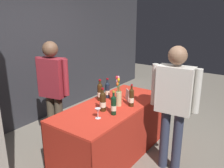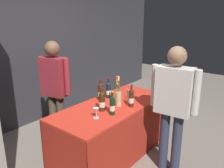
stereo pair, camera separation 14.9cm
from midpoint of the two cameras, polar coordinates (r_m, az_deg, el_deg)
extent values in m
plane|color=gray|center=(3.56, 1.26, -16.99)|extent=(12.00, 12.00, 0.00)
cube|color=#2D2D33|center=(4.42, -19.09, 9.49)|extent=(7.73, 0.12, 2.98)
cube|color=red|center=(3.20, 1.34, -5.38)|extent=(1.80, 0.78, 0.02)
cube|color=#A32519|center=(3.18, 6.97, -13.55)|extent=(1.80, 0.01, 0.76)
cube|color=#A32519|center=(3.59, -3.67, -9.76)|extent=(1.80, 0.01, 0.76)
cube|color=#A32519|center=(2.81, -10.39, -18.21)|extent=(0.01, 0.78, 0.76)
cube|color=#A32519|center=(4.05, 9.03, -6.73)|extent=(0.01, 0.78, 0.76)
cylinder|color=#192333|center=(3.43, 0.36, -1.80)|extent=(0.07, 0.07, 0.20)
sphere|color=#192333|center=(3.40, 0.36, -0.18)|extent=(0.07, 0.07, 0.07)
cylinder|color=#192333|center=(3.39, 0.36, 0.47)|extent=(0.03, 0.03, 0.08)
cylinder|color=maroon|center=(3.37, 0.37, 1.27)|extent=(0.03, 0.03, 0.02)
cylinder|color=beige|center=(3.43, 0.36, -2.06)|extent=(0.07, 0.07, 0.06)
cylinder|color=black|center=(2.86, 1.56, -5.63)|extent=(0.07, 0.07, 0.21)
sphere|color=black|center=(2.82, 1.58, -3.65)|extent=(0.07, 0.07, 0.07)
cylinder|color=black|center=(2.80, 1.59, -2.87)|extent=(0.03, 0.03, 0.08)
cylinder|color=#B7932D|center=(2.79, 1.60, -1.91)|extent=(0.03, 0.03, 0.02)
cylinder|color=beige|center=(2.86, 1.56, -5.94)|extent=(0.07, 0.07, 0.07)
cylinder|color=#38230F|center=(2.97, -1.03, -4.68)|extent=(0.08, 0.08, 0.21)
sphere|color=#38230F|center=(2.93, -1.04, -2.73)|extent=(0.08, 0.08, 0.08)
cylinder|color=#38230F|center=(2.92, -1.04, -2.02)|extent=(0.03, 0.03, 0.08)
cylinder|color=maroon|center=(2.91, -1.05, -1.13)|extent=(0.03, 0.03, 0.02)
cylinder|color=beige|center=(2.98, -1.03, -4.99)|extent=(0.08, 0.08, 0.07)
cylinder|color=#38230F|center=(3.12, 6.16, -3.74)|extent=(0.07, 0.07, 0.21)
sphere|color=#38230F|center=(3.08, 6.22, -1.88)|extent=(0.07, 0.07, 0.07)
cylinder|color=#38230F|center=(3.07, 6.24, -1.19)|extent=(0.02, 0.02, 0.08)
cylinder|color=maroon|center=(3.05, 6.27, -0.32)|extent=(0.03, 0.03, 0.02)
cylinder|color=beige|center=(3.12, 6.15, -4.03)|extent=(0.07, 0.07, 0.07)
cylinder|color=#38230F|center=(3.34, -1.52, -2.22)|extent=(0.08, 0.08, 0.22)
sphere|color=#38230F|center=(3.30, -1.53, -0.44)|extent=(0.08, 0.08, 0.08)
cylinder|color=#38230F|center=(3.29, -1.54, 0.21)|extent=(0.03, 0.03, 0.08)
cylinder|color=maroon|center=(3.28, -1.54, 1.01)|extent=(0.04, 0.04, 0.02)
cylinder|color=beige|center=(3.34, -1.52, -2.50)|extent=(0.08, 0.08, 0.07)
cylinder|color=silver|center=(2.81, -2.38, -8.36)|extent=(0.07, 0.07, 0.00)
cylinder|color=silver|center=(2.79, -2.39, -7.68)|extent=(0.01, 0.01, 0.07)
cone|color=silver|center=(2.77, -2.41, -6.49)|extent=(0.07, 0.07, 0.06)
cylinder|color=tan|center=(3.13, 2.99, -3.70)|extent=(0.08, 0.08, 0.20)
cylinder|color=#38722D|center=(3.08, 3.34, -1.42)|extent=(0.03, 0.04, 0.27)
ellipsoid|color=gold|center=(3.04, 3.01, 1.01)|extent=(0.03, 0.03, 0.05)
cylinder|color=#38722D|center=(3.10, 3.05, -1.91)|extent=(0.02, 0.04, 0.21)
ellipsoid|color=#E05B1E|center=(3.07, 2.72, -0.03)|extent=(0.03, 0.03, 0.05)
cylinder|color=#38722D|center=(3.10, 2.61, -1.53)|extent=(0.02, 0.01, 0.25)
ellipsoid|color=pink|center=(3.07, 2.70, 0.69)|extent=(0.03, 0.03, 0.05)
cylinder|color=#38722D|center=(3.08, 2.63, -1.17)|extent=(0.03, 0.04, 0.29)
ellipsoid|color=red|center=(3.06, 2.57, 1.57)|extent=(0.03, 0.03, 0.05)
cylinder|color=#38722D|center=(3.10, 3.05, -1.13)|extent=(0.05, 0.05, 0.28)
ellipsoid|color=pink|center=(3.09, 3.02, 1.56)|extent=(0.03, 0.03, 0.05)
cube|color=silver|center=(3.35, 5.27, -2.77)|extent=(0.11, 0.12, 0.16)
cylinder|color=#4C4233|center=(3.78, -13.14, -8.31)|extent=(0.12, 0.12, 0.81)
cylinder|color=#4C4233|center=(3.70, -11.33, -8.81)|extent=(0.12, 0.12, 0.81)
cube|color=maroon|center=(3.50, -12.94, 1.77)|extent=(0.29, 0.42, 0.58)
sphere|color=brown|center=(3.42, -13.40, 8.51)|extent=(0.22, 0.22, 0.22)
cylinder|color=maroon|center=(3.65, -15.85, 2.52)|extent=(0.08, 0.08, 0.53)
cylinder|color=maroon|center=(3.36, -9.83, 1.71)|extent=(0.08, 0.08, 0.53)
cylinder|color=#2D3347|center=(3.14, 17.00, -14.04)|extent=(0.12, 0.12, 0.82)
cylinder|color=#2D3347|center=(3.19, 14.06, -13.35)|extent=(0.12, 0.12, 0.82)
cube|color=beige|center=(2.88, 16.59, -1.59)|extent=(0.24, 0.44, 0.58)
sphere|color=#8C664C|center=(2.78, 17.30, 6.63)|extent=(0.22, 0.22, 0.22)
cylinder|color=beige|center=(2.81, 21.65, -2.03)|extent=(0.08, 0.08, 0.53)
cylinder|color=beige|center=(2.96, 11.85, -0.30)|extent=(0.08, 0.08, 0.53)
camera|label=1|loc=(0.07, -88.62, 0.42)|focal=36.99mm
camera|label=2|loc=(0.07, 91.38, -0.42)|focal=36.99mm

